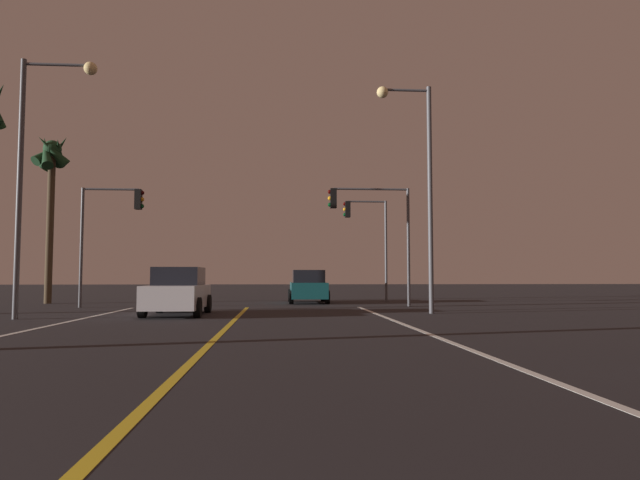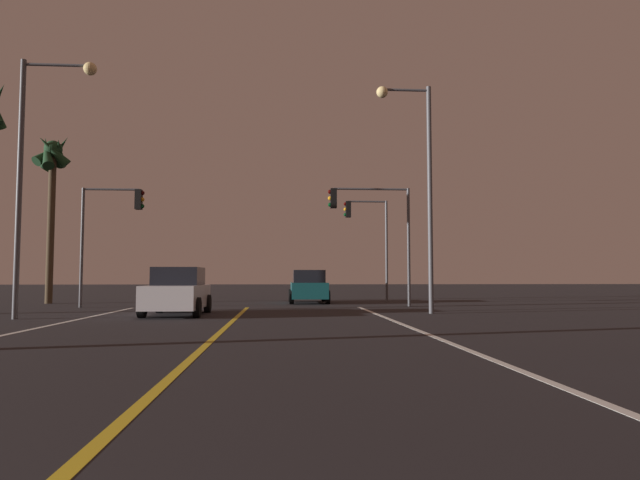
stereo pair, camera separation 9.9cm
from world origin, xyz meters
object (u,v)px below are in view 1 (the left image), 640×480
car_ahead_far (308,287)px  palm_tree_left_far (52,167)px  car_oncoming (178,292)px  traffic_light_near_right (370,217)px  street_lamp_right_near (613,55)px  traffic_light_near_left (112,219)px  street_lamp_left_mid (38,153)px  traffic_light_far_right (366,227)px  street_lamp_right_far (418,170)px

car_ahead_far → palm_tree_left_far: palm_tree_left_far is taller
car_oncoming → traffic_light_near_right: (7.76, 5.21, 3.28)m
street_lamp_right_near → traffic_light_near_left: bearing=-54.9°
street_lamp_left_mid → palm_tree_left_far: size_ratio=0.96×
traffic_light_near_right → street_lamp_right_near: street_lamp_right_near is taller
car_ahead_far → traffic_light_near_left: (-9.00, -3.74, 3.13)m
street_lamp_right_near → street_lamp_left_mid: size_ratio=0.85×
street_lamp_left_mid → traffic_light_near_right: bearing=29.6°
traffic_light_near_left → street_lamp_left_mid: 7.03m
traffic_light_near_left → street_lamp_left_mid: street_lamp_left_mid is taller
traffic_light_far_right → street_lamp_right_far: street_lamp_right_far is taller
car_ahead_far → traffic_light_near_right: (2.65, -3.74, 3.28)m
car_oncoming → traffic_light_near_left: (-3.89, 5.21, 3.13)m
traffic_light_near_right → traffic_light_far_right: bearing=-97.3°
traffic_light_near_right → street_lamp_right_far: 5.31m
car_oncoming → street_lamp_right_far: street_lamp_right_far is taller
traffic_light_near_left → palm_tree_left_far: palm_tree_left_far is taller
car_oncoming → street_lamp_left_mid: 6.49m
car_oncoming → street_lamp_left_mid: street_lamp_left_mid is taller
traffic_light_near_left → street_lamp_right_far: street_lamp_right_far is taller
traffic_light_far_right → palm_tree_left_far: (-16.58, -1.59, 2.85)m
street_lamp_left_mid → street_lamp_right_far: bearing=7.9°
traffic_light_near_right → street_lamp_right_near: size_ratio=0.75×
car_oncoming → traffic_light_near_right: size_ratio=0.79×
traffic_light_near_left → street_lamp_left_mid: (-0.42, -6.87, 1.44)m
street_lamp_right_far → palm_tree_left_far: bearing=-27.9°
traffic_light_far_right → street_lamp_right_near: 23.25m
car_oncoming → car_ahead_far: 10.30m
traffic_light_near_left → car_ahead_far: bearing=22.6°
traffic_light_near_right → street_lamp_left_mid: (-12.07, -6.87, 1.29)m
traffic_light_far_right → car_ahead_far: bearing=27.7°
traffic_light_near_left → street_lamp_right_far: size_ratio=0.62×
street_lamp_right_far → street_lamp_left_mid: bearing=7.9°
street_lamp_left_mid → traffic_light_near_left: bearing=86.5°
traffic_light_near_left → palm_tree_left_far: size_ratio=0.60×
car_oncoming → traffic_light_near_right: traffic_light_near_right is taller
car_oncoming → traffic_light_far_right: traffic_light_far_right is taller
street_lamp_right_near → traffic_light_far_right: bearing=-89.7°
car_ahead_far → traffic_light_near_right: bearing=-144.6°
traffic_light_near_right → traffic_light_near_left: traffic_light_near_right is taller
car_ahead_far → street_lamp_left_mid: size_ratio=0.50×
street_lamp_right_near → street_lamp_left_mid: 16.89m
car_ahead_far → street_lamp_right_near: (3.49, -21.48, 3.88)m
traffic_light_near_left → street_lamp_right_near: 21.71m
street_lamp_right_near → street_lamp_left_mid: street_lamp_left_mid is taller
car_oncoming → palm_tree_left_far: size_ratio=0.49×
car_ahead_far → car_oncoming: bearing=150.3°
car_ahead_far → street_lamp_right_near: 22.11m
car_oncoming → car_ahead_far: size_ratio=1.00×
car_ahead_far → traffic_light_far_right: (3.35, 1.76, 3.31)m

